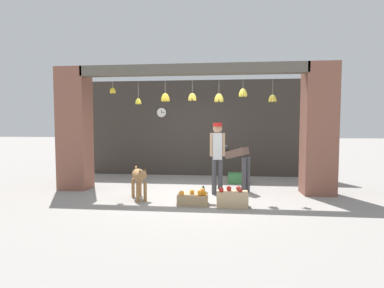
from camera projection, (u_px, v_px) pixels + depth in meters
The scene contains 13 objects.
ground_plane at pixel (190, 194), 6.91m from camera, with size 60.00×60.00×0.00m, color gray.
shop_back_wall at pixel (199, 128), 9.39m from camera, with size 7.13×0.12×2.98m, color #38332D.
shop_pillar_left at pixel (75, 129), 7.40m from camera, with size 0.70×0.60×2.98m, color brown.
shop_pillar_right at pixel (319, 129), 6.81m from camera, with size 0.70×0.60×2.98m, color brown.
storefront_awning at pixel (192, 72), 6.85m from camera, with size 5.23×0.30×0.91m.
dog at pixel (139, 177), 6.37m from camera, with size 0.57×0.88×0.71m.
shopkeeper at pixel (217, 153), 6.81m from camera, with size 0.34×0.27×1.64m.
worker_stooping at pixel (238, 161), 7.22m from camera, with size 0.69×0.67×1.09m.
fruit_crate_oranges at pixel (193, 198), 5.97m from camera, with size 0.59×0.37×0.31m.
fruit_crate_apples at pixel (232, 198), 5.82m from camera, with size 0.60×0.32×0.39m.
produce_box_green at pixel (237, 178), 8.17m from camera, with size 0.50×0.39×0.27m, color #387A42.
water_bottle at pixel (203, 193), 6.45m from camera, with size 0.07×0.07×0.27m.
wall_clock at pixel (162, 113), 9.41m from camera, with size 0.31×0.03×0.31m.
Camera 1 is at (0.73, -6.78, 1.60)m, focal length 28.00 mm.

